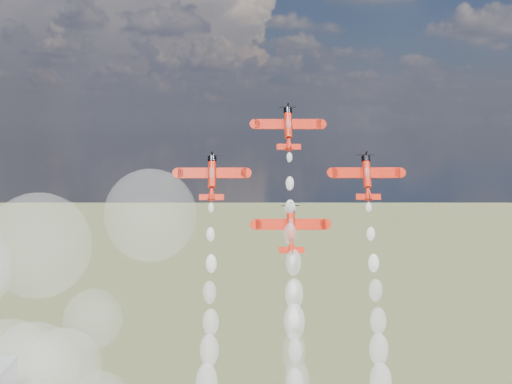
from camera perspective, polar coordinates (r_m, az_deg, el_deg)
The scene contains 5 objects.
plane_lead at distance 131.21m, azimuth 2.60°, elevation 5.19°, with size 12.21×6.15×8.08m.
plane_left at distance 127.12m, azimuth -3.55°, elevation 1.24°, with size 12.21×6.15×8.08m.
plane_right at distance 128.92m, azimuth 8.87°, elevation 1.25°, with size 12.21×6.15×8.08m.
plane_slot at distance 123.97m, azimuth 2.81°, elevation -2.91°, with size 12.21×6.15×8.08m.
smoke_trail_lead at distance 118.76m, azimuth 3.16°, elevation -14.81°, with size 5.74×25.62×47.82m.
Camera 1 is at (3.79, -110.43, 115.70)m, focal length 50.00 mm.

